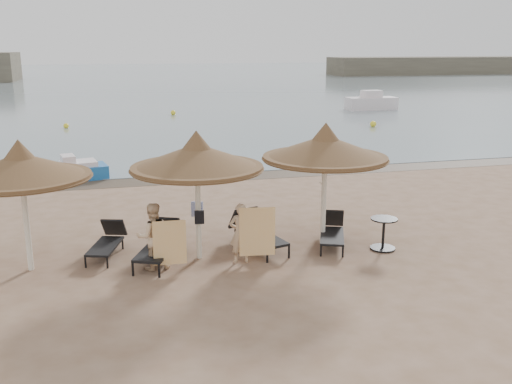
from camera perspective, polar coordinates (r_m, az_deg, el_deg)
ground at (r=13.37m, az=-3.55°, el=-7.73°), size 160.00×160.00×0.00m
sea at (r=92.34m, az=-13.13°, el=11.01°), size 200.00×140.00×0.03m
wet_sand_strip at (r=22.27m, az=-8.11°, el=1.25°), size 200.00×1.60×0.01m
palapa_left at (r=13.66m, az=-22.49°, el=2.32°), size 3.08×3.08×3.05m
palapa_center at (r=13.42m, az=-5.94°, el=3.46°), size 3.17×3.17×3.14m
palapa_right at (r=14.48m, az=6.94°, el=4.38°), size 3.21×3.21×3.18m
lounger_far_left at (r=14.64m, az=-14.61°, el=-4.74°), size 1.05×1.81×0.77m
lounger_near_left at (r=14.01m, az=-9.52°, el=-5.07°), size 1.41×2.14×0.91m
lounger_near_right at (r=14.65m, az=-0.03°, el=-3.98°), size 1.19×2.15×0.92m
lounger_far_right at (r=15.01m, az=7.63°, el=-3.86°), size 1.20×1.86×0.79m
side_table at (r=14.85m, az=12.61°, el=-4.18°), size 0.68×0.68×0.82m
person_left at (r=13.29m, az=-10.32°, el=-3.87°), size 0.89×0.63×1.84m
person_right at (r=13.50m, az=-1.58°, el=-3.65°), size 0.80×0.54×1.70m
towel_left at (r=13.05m, az=-8.63°, el=-5.05°), size 0.75×0.06×1.05m
towel_right at (r=13.35m, az=0.13°, el=-4.00°), size 0.84×0.13×1.18m
bag_patterned at (r=13.90m, az=-5.91°, el=-1.71°), size 0.30×0.17×0.36m
bag_dark at (r=13.61m, az=-5.69°, el=-2.53°), size 0.23×0.10×0.32m
pedal_boat at (r=23.13m, az=-17.36°, el=2.12°), size 2.27×1.62×0.96m
buoy_left at (r=37.58m, az=-18.46°, el=6.29°), size 0.33×0.33×0.33m
buoy_mid at (r=43.02m, az=-8.29°, el=7.86°), size 0.38×0.38×0.38m
buoy_right at (r=37.07m, az=11.64°, el=6.68°), size 0.39×0.39×0.39m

